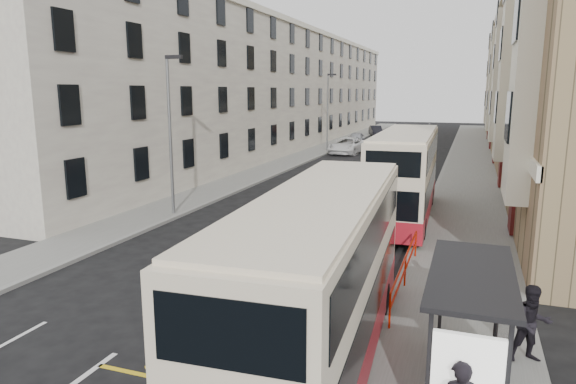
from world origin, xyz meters
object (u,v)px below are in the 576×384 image
at_px(white_van, 347,146).
at_px(car_dark, 376,131).
at_px(pedestrian_far, 446,273).
at_px(bus_shelter, 477,314).
at_px(car_silver, 356,138).
at_px(car_red, 426,132).
at_px(street_lamp_far, 328,108).
at_px(street_lamp_near, 171,127).
at_px(pedestrian_mid, 532,324).
at_px(double_decker_rear, 405,175).
at_px(double_decker_front, 321,282).

relative_size(white_van, car_dark, 1.38).
bearing_deg(pedestrian_far, bus_shelter, 105.44).
distance_m(car_silver, car_red, 14.78).
distance_m(street_lamp_far, pedestrian_far, 39.64).
xyz_separation_m(white_van, car_dark, (-1.13, 22.71, -0.12)).
bearing_deg(street_lamp_near, car_dark, 88.74).
bearing_deg(car_dark, pedestrian_mid, -95.91).
bearing_deg(double_decker_rear, bus_shelter, -79.58).
bearing_deg(car_red, car_silver, 65.24).
relative_size(street_lamp_far, pedestrian_far, 4.85).
bearing_deg(street_lamp_near, pedestrian_mid, -32.30).
distance_m(double_decker_rear, pedestrian_mid, 14.18).
bearing_deg(street_lamp_far, white_van, -12.82).
distance_m(white_van, car_dark, 22.74).
xyz_separation_m(bus_shelter, street_lamp_far, (-14.69, 42.39, 2.50)).
height_order(double_decker_front, double_decker_rear, double_decker_rear).
height_order(bus_shelter, pedestrian_mid, bus_shelter).
bearing_deg(pedestrian_far, street_lamp_far, -62.34).
xyz_separation_m(double_decker_rear, car_red, (-3.05, 48.51, -1.58)).
relative_size(bus_shelter, double_decker_front, 0.40).
distance_m(street_lamp_far, white_van, 4.47).
distance_m(pedestrian_mid, pedestrian_far, 3.78).
distance_m(street_lamp_near, double_decker_rear, 12.04).
bearing_deg(car_red, street_lamp_near, 85.04).
relative_size(street_lamp_near, double_decker_front, 0.74).
relative_size(double_decker_front, car_silver, 2.45).
bearing_deg(pedestrian_far, pedestrian_mid, 130.54).
height_order(pedestrian_mid, pedestrian_far, pedestrian_mid).
bearing_deg(double_decker_front, pedestrian_mid, 17.53).
distance_m(bus_shelter, pedestrian_mid, 2.83).
height_order(pedestrian_mid, car_dark, pedestrian_mid).
distance_m(pedestrian_far, car_silver, 47.50).
xyz_separation_m(double_decker_front, pedestrian_mid, (4.63, 1.75, -1.07)).
distance_m(pedestrian_far, car_dark, 60.49).
height_order(bus_shelter, car_red, bus_shelter).
relative_size(bus_shelter, pedestrian_far, 2.58).
distance_m(street_lamp_far, car_silver, 9.70).
bearing_deg(car_red, white_van, 79.03).
bearing_deg(pedestrian_mid, car_silver, 85.83).
distance_m(bus_shelter, car_red, 64.48).
xyz_separation_m(pedestrian_far, car_silver, (-12.74, 45.76, -0.23)).
bearing_deg(car_dark, white_van, -106.45).
bearing_deg(white_van, street_lamp_near, -88.15).
bearing_deg(double_decker_rear, car_silver, 104.35).
relative_size(pedestrian_mid, car_silver, 0.43).
bearing_deg(pedestrian_far, car_silver, -67.39).
height_order(double_decker_rear, car_silver, double_decker_rear).
distance_m(white_van, car_red, 23.07).
height_order(street_lamp_far, white_van, street_lamp_far).
bearing_deg(street_lamp_far, street_lamp_near, -90.00).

